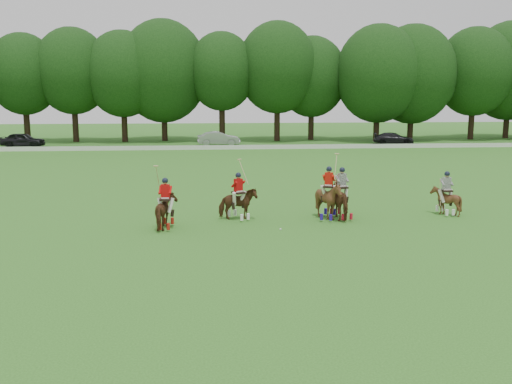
{
  "coord_description": "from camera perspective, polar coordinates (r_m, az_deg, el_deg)",
  "views": [
    {
      "loc": [
        -2.02,
        -20.73,
        5.76
      ],
      "look_at": [
        0.18,
        4.2,
        1.4
      ],
      "focal_mm": 40.0,
      "sensor_mm": 36.0,
      "label": 1
    }
  ],
  "objects": [
    {
      "name": "boundary_rail",
      "position": [
        59.03,
        -3.07,
        4.49
      ],
      "size": [
        120.0,
        0.1,
        0.44
      ],
      "primitive_type": "cube",
      "color": "white",
      "rests_on": "ground"
    },
    {
      "name": "polo_stripe_b",
      "position": [
        28.65,
        18.44,
        -0.73
      ],
      "size": [
        1.18,
        1.3,
        2.1
      ],
      "color": "#4A2A13",
      "rests_on": "ground"
    },
    {
      "name": "polo_red_c",
      "position": [
        26.46,
        7.25,
        -0.78
      ],
      "size": [
        1.88,
        1.99,
        2.99
      ],
      "color": "#4A2A13",
      "rests_on": "ground"
    },
    {
      "name": "car_left",
      "position": [
        66.39,
        -22.28,
        4.84
      ],
      "size": [
        4.65,
        2.1,
        1.55
      ],
      "primitive_type": "imported",
      "rotation": [
        0.0,
        0.0,
        1.51
      ],
      "color": "black",
      "rests_on": "ground"
    },
    {
      "name": "car_right",
      "position": [
        66.92,
        13.59,
        5.24
      ],
      "size": [
        4.81,
        2.83,
        1.31
      ],
      "primitive_type": "imported",
      "rotation": [
        0.0,
        0.0,
        1.34
      ],
      "color": "black",
      "rests_on": "ground"
    },
    {
      "name": "polo_ball",
      "position": [
        24.28,
        2.47,
        -3.74
      ],
      "size": [
        0.09,
        0.09,
        0.09
      ],
      "primitive_type": "sphere",
      "color": "white",
      "rests_on": "ground"
    },
    {
      "name": "polo_red_a",
      "position": [
        24.7,
        -9.01,
        -1.86
      ],
      "size": [
        1.12,
        1.83,
        2.75
      ],
      "color": "#4A2A13",
      "rests_on": "ground"
    },
    {
      "name": "tree_line",
      "position": [
        68.86,
        -3.21,
        11.93
      ],
      "size": [
        117.98,
        14.32,
        14.75
      ],
      "color": "black",
      "rests_on": "ground"
    },
    {
      "name": "polo_red_b",
      "position": [
        26.15,
        -1.78,
        -1.13
      ],
      "size": [
        1.88,
        1.8,
        2.72
      ],
      "color": "#4A2A13",
      "rests_on": "ground"
    },
    {
      "name": "ground",
      "position": [
        21.61,
        0.5,
        -5.58
      ],
      "size": [
        180.0,
        180.0,
        0.0
      ],
      "primitive_type": "plane",
      "color": "#2D611B",
      "rests_on": "ground"
    },
    {
      "name": "polo_stripe_a",
      "position": [
        26.62,
        8.53,
        -0.8
      ],
      "size": [
        1.32,
        2.16,
        2.4
      ],
      "color": "#4A2A13",
      "rests_on": "ground"
    },
    {
      "name": "car_mid",
      "position": [
        63.44,
        -3.76,
        5.36
      ],
      "size": [
        4.77,
        1.87,
        1.55
      ],
      "primitive_type": "imported",
      "rotation": [
        0.0,
        0.0,
        1.62
      ],
      "color": "#9D9EA2",
      "rests_on": "ground"
    }
  ]
}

